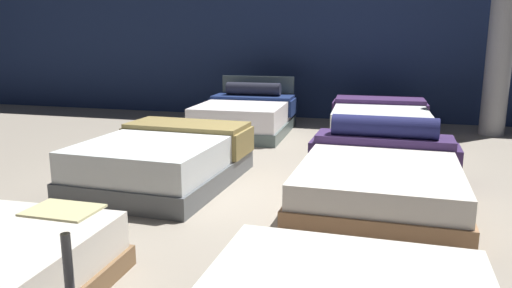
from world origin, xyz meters
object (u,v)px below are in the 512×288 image
Objects in this scene: bed_4 at (246,116)px; bed_2 at (165,160)px; bed_5 at (379,123)px; support_pillar at (502,26)px; bed_3 at (380,177)px.

bed_2 is at bearing -92.59° from bed_4.
bed_5 is (2.18, 0.01, -0.01)m from bed_4.
support_pillar is (1.79, 0.93, 1.48)m from bed_5.
support_pillar is at bearing 67.27° from bed_3.
bed_3 is (2.30, 0.05, -0.03)m from bed_2.
bed_2 is 0.57× the size of support_pillar.
bed_2 is 1.00× the size of bed_4.
bed_3 is at bearing -90.78° from bed_5.
bed_4 is (-2.28, 2.96, 0.04)m from bed_3.
bed_2 is at bearing -135.22° from support_pillar.
bed_2 is at bearing -178.04° from bed_3.
bed_2 is 2.30m from bed_3.
support_pillar is at bearing 11.15° from bed_4.
bed_5 is (-0.10, 2.97, 0.03)m from bed_3.
bed_4 is (0.02, 3.01, 0.02)m from bed_2.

